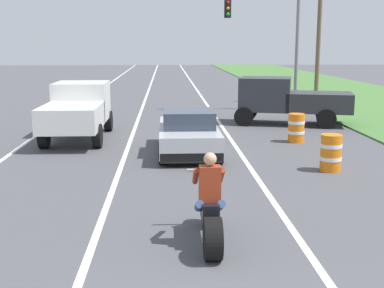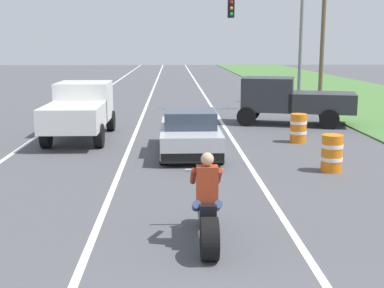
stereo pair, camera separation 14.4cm
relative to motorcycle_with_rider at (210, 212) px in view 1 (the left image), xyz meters
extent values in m
cube|color=white|center=(-5.60, 15.92, -0.59)|extent=(0.14, 120.00, 0.01)
cube|color=white|center=(1.60, 15.92, -0.59)|extent=(0.14, 120.00, 0.01)
cube|color=white|center=(-2.00, 15.92, -0.59)|extent=(0.14, 120.00, 0.01)
cylinder|color=black|center=(0.00, -0.60, -0.25)|extent=(0.28, 0.69, 0.69)
cylinder|color=black|center=(0.00, 0.95, -0.28)|extent=(0.12, 0.63, 0.63)
cube|color=black|center=(0.00, 0.23, 0.02)|extent=(0.28, 1.10, 0.36)
cylinder|color=#B2B2B7|center=(0.00, 0.87, 0.09)|extent=(0.08, 0.36, 0.73)
cylinder|color=#A5A5AA|center=(0.00, 0.85, 0.52)|extent=(0.70, 0.05, 0.05)
cube|color=#993319|center=(0.00, 0.00, 0.50)|extent=(0.36, 0.24, 0.60)
sphere|color=tan|center=(0.00, 0.00, 0.92)|extent=(0.22, 0.22, 0.22)
cylinder|color=#384C7A|center=(-0.18, 0.03, 0.10)|extent=(0.14, 0.47, 0.32)
cylinder|color=#993319|center=(-0.22, 0.30, 0.55)|extent=(0.10, 0.51, 0.40)
cylinder|color=#384C7A|center=(0.18, 0.03, 0.10)|extent=(0.14, 0.47, 0.32)
cylinder|color=#993319|center=(0.22, 0.30, 0.55)|extent=(0.10, 0.51, 0.40)
cube|color=#B7B7BC|center=(-0.02, 7.60, -0.07)|extent=(1.80, 4.30, 0.64)
cube|color=#333D4C|center=(-0.02, 7.40, 0.51)|extent=(1.56, 1.70, 0.52)
cube|color=black|center=(-0.02, 5.55, -0.31)|extent=(1.76, 0.20, 0.28)
cylinder|color=black|center=(-0.82, 9.20, -0.27)|extent=(0.24, 0.64, 0.64)
cylinder|color=black|center=(0.78, 9.20, -0.27)|extent=(0.24, 0.64, 0.64)
cylinder|color=black|center=(-0.82, 6.00, -0.27)|extent=(0.24, 0.64, 0.64)
cylinder|color=black|center=(0.78, 6.00, -0.27)|extent=(0.24, 0.64, 0.64)
cube|color=silver|center=(-3.87, 11.04, 0.69)|extent=(1.90, 2.10, 1.40)
cube|color=#333D4C|center=(-3.87, 11.39, 1.07)|extent=(1.67, 0.29, 0.57)
cube|color=silver|center=(-3.87, 8.79, 0.39)|extent=(1.90, 2.70, 0.80)
cylinder|color=black|center=(-4.74, 11.84, -0.19)|extent=(0.28, 0.80, 0.80)
cylinder|color=black|center=(-3.00, 11.84, -0.19)|extent=(0.28, 0.80, 0.80)
cylinder|color=black|center=(-4.74, 8.49, -0.19)|extent=(0.28, 0.80, 0.80)
cylinder|color=black|center=(-3.00, 8.49, -0.19)|extent=(0.28, 0.80, 0.80)
cube|color=#2D3035|center=(3.52, 13.42, 0.69)|extent=(2.52, 2.38, 1.40)
cube|color=#333D4C|center=(3.19, 13.51, 1.07)|extent=(0.71, 1.69, 0.57)
cube|color=#2D3035|center=(5.70, 12.84, 0.39)|extent=(3.10, 2.53, 0.80)
cylinder|color=black|center=(2.53, 12.79, -0.19)|extent=(0.85, 0.48, 0.80)
cylinder|color=black|center=(2.98, 14.47, -0.19)|extent=(0.85, 0.48, 0.80)
cylinder|color=black|center=(5.76, 11.92, -0.19)|extent=(0.85, 0.48, 0.80)
cylinder|color=black|center=(6.21, 13.60, -0.19)|extent=(0.85, 0.48, 0.80)
cylinder|color=gray|center=(5.92, 17.68, 2.41)|extent=(0.18, 0.18, 6.00)
cube|color=black|center=(2.37, 17.68, 4.51)|extent=(0.32, 0.24, 0.90)
sphere|color=red|center=(2.37, 17.54, 4.79)|extent=(0.16, 0.16, 0.16)
sphere|color=orange|center=(2.37, 17.54, 4.51)|extent=(0.16, 0.16, 0.16)
sphere|color=green|center=(2.37, 17.54, 4.23)|extent=(0.16, 0.16, 0.16)
cylinder|color=brown|center=(7.91, 20.75, 3.29)|extent=(0.24, 0.24, 7.76)
cylinder|color=orange|center=(3.70, 5.00, -0.09)|extent=(0.56, 0.56, 1.00)
cylinder|color=white|center=(3.70, 5.00, 0.11)|extent=(0.58, 0.58, 0.10)
cylinder|color=white|center=(3.70, 5.00, -0.24)|extent=(0.58, 0.58, 0.10)
cylinder|color=orange|center=(3.81, 9.15, -0.09)|extent=(0.56, 0.56, 1.00)
cylinder|color=white|center=(3.81, 9.15, 0.11)|extent=(0.58, 0.58, 0.10)
cylinder|color=white|center=(3.81, 9.15, -0.24)|extent=(0.58, 0.58, 0.10)
camera|label=1|loc=(-0.72, -8.22, 2.79)|focal=47.76mm
camera|label=2|loc=(-0.58, -8.22, 2.79)|focal=47.76mm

